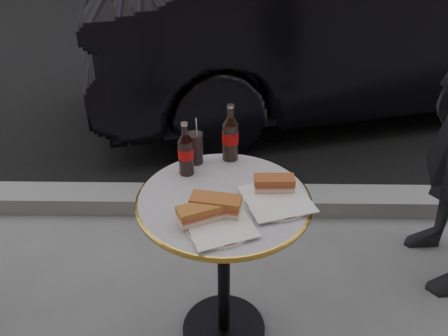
{
  "coord_description": "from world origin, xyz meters",
  "views": [
    {
      "loc": [
        0.02,
        -1.25,
        1.64
      ],
      "look_at": [
        0.0,
        0.05,
        0.82
      ],
      "focal_mm": 35.0,
      "sensor_mm": 36.0,
      "label": 1
    }
  ],
  "objects_px": {
    "bistro_table": "(224,271)",
    "parked_car": "(352,25)",
    "plate_right": "(277,201)",
    "cola_glass": "(195,148)",
    "cola_bottle_right": "(230,133)",
    "cola_bottle_left": "(186,149)",
    "plate_left": "(219,226)"
  },
  "relations": [
    {
      "from": "bistro_table",
      "to": "cola_glass",
      "type": "distance_m",
      "value": 0.5
    },
    {
      "from": "bistro_table",
      "to": "cola_bottle_right",
      "type": "xyz_separation_m",
      "value": [
        0.02,
        0.26,
        0.48
      ]
    },
    {
      "from": "plate_left",
      "to": "cola_bottle_right",
      "type": "distance_m",
      "value": 0.44
    },
    {
      "from": "plate_right",
      "to": "cola_glass",
      "type": "xyz_separation_m",
      "value": [
        -0.3,
        0.26,
        0.06
      ]
    },
    {
      "from": "bistro_table",
      "to": "plate_right",
      "type": "xyz_separation_m",
      "value": [
        0.18,
        -0.03,
        0.37
      ]
    },
    {
      "from": "cola_bottle_right",
      "to": "cola_glass",
      "type": "relative_size",
      "value": 1.83
    },
    {
      "from": "plate_left",
      "to": "plate_right",
      "type": "distance_m",
      "value": 0.24
    },
    {
      "from": "bistro_table",
      "to": "plate_left",
      "type": "distance_m",
      "value": 0.41
    },
    {
      "from": "cola_bottle_right",
      "to": "bistro_table",
      "type": "bearing_deg",
      "value": -94.72
    },
    {
      "from": "parked_car",
      "to": "bistro_table",
      "type": "bearing_deg",
      "value": 142.3
    },
    {
      "from": "plate_right",
      "to": "cola_bottle_right",
      "type": "height_order",
      "value": "cola_bottle_right"
    },
    {
      "from": "cola_bottle_left",
      "to": "cola_glass",
      "type": "distance_m",
      "value": 0.1
    },
    {
      "from": "plate_right",
      "to": "parked_car",
      "type": "relative_size",
      "value": 0.05
    },
    {
      "from": "cola_glass",
      "to": "parked_car",
      "type": "xyz_separation_m",
      "value": [
        1.15,
        2.24,
        -0.08
      ]
    },
    {
      "from": "cola_bottle_right",
      "to": "parked_car",
      "type": "bearing_deg",
      "value": 65.48
    },
    {
      "from": "plate_left",
      "to": "plate_right",
      "type": "bearing_deg",
      "value": 35.05
    },
    {
      "from": "cola_bottle_right",
      "to": "cola_glass",
      "type": "xyz_separation_m",
      "value": [
        -0.14,
        -0.03,
        -0.05
      ]
    },
    {
      "from": "cola_glass",
      "to": "plate_right",
      "type": "bearing_deg",
      "value": -41.44
    },
    {
      "from": "bistro_table",
      "to": "parked_car",
      "type": "distance_m",
      "value": 2.7
    },
    {
      "from": "cola_bottle_left",
      "to": "plate_left",
      "type": "bearing_deg",
      "value": -67.69
    },
    {
      "from": "plate_right",
      "to": "parked_car",
      "type": "xyz_separation_m",
      "value": [
        0.85,
        2.5,
        -0.03
      ]
    },
    {
      "from": "plate_right",
      "to": "cola_bottle_right",
      "type": "relative_size",
      "value": 0.97
    },
    {
      "from": "cola_glass",
      "to": "parked_car",
      "type": "bearing_deg",
      "value": 62.93
    },
    {
      "from": "plate_left",
      "to": "cola_bottle_left",
      "type": "xyz_separation_m",
      "value": [
        -0.13,
        0.32,
        0.1
      ]
    },
    {
      "from": "plate_right",
      "to": "cola_bottle_right",
      "type": "xyz_separation_m",
      "value": [
        -0.16,
        0.29,
        0.11
      ]
    },
    {
      "from": "cola_bottle_right",
      "to": "plate_left",
      "type": "bearing_deg",
      "value": -94.54
    },
    {
      "from": "cola_bottle_right",
      "to": "cola_bottle_left",
      "type": "bearing_deg",
      "value": -146.36
    },
    {
      "from": "cola_bottle_left",
      "to": "cola_glass",
      "type": "xyz_separation_m",
      "value": [
        0.03,
        0.08,
        -0.04
      ]
    },
    {
      "from": "bistro_table",
      "to": "cola_bottle_right",
      "type": "relative_size",
      "value": 3.11
    },
    {
      "from": "bistro_table",
      "to": "cola_bottle_left",
      "type": "xyz_separation_m",
      "value": [
        -0.14,
        0.15,
        0.47
      ]
    },
    {
      "from": "plate_left",
      "to": "plate_right",
      "type": "xyz_separation_m",
      "value": [
        0.2,
        0.14,
        0.0
      ]
    },
    {
      "from": "bistro_table",
      "to": "plate_left",
      "type": "height_order",
      "value": "plate_left"
    }
  ]
}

